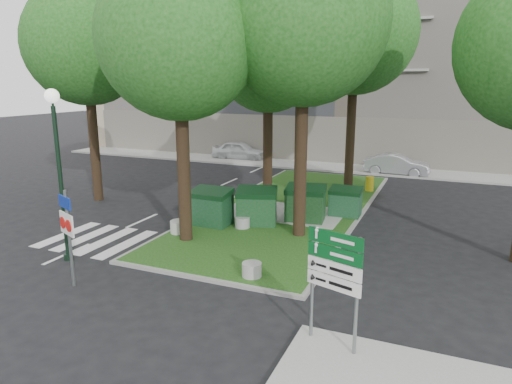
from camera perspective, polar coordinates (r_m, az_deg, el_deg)
The scene contains 24 objects.
ground at distance 13.61m, azimuth -8.78°, elevation -10.35°, with size 120.00×120.00×0.00m, color black.
median_island at distance 20.26m, azimuth 4.35°, elevation -1.98°, with size 6.00×16.00×0.12m, color #183F12.
median_kerb at distance 20.26m, azimuth 4.35°, elevation -2.01°, with size 6.30×16.30×0.10m, color gray.
building_sidewalk at distance 30.26m, azimuth 9.84°, elevation 3.07°, with size 42.00×3.00×0.12m, color #999993.
zebra_crossing at distance 16.82m, azimuth -17.08°, elevation -6.04°, with size 5.00×3.00×0.01m, color silver.
apartment_building at distance 37.20m, azimuth 13.15°, elevation 17.13°, with size 41.00×12.00×16.00m, color #BDAE8D.
tree_median_near_left at distance 15.48m, azimuth -9.30°, elevation 20.23°, with size 5.20×5.20×10.53m.
tree_median_near_right at distance 15.95m, azimuth 6.45°, elevation 22.54°, with size 5.60×5.60×11.46m.
tree_median_mid at distance 21.04m, azimuth 1.85°, elevation 17.66°, with size 4.80×4.80×9.99m.
tree_median_far at distance 23.17m, azimuth 12.66°, elevation 20.31°, with size 5.80×5.80×11.93m.
tree_street_left at distance 22.51m, azimuth -20.34°, elevation 18.32°, with size 5.40×5.40×11.00m.
dumpster_a at distance 17.62m, azimuth -5.65°, elevation -1.89°, with size 1.54×1.08×1.42m.
dumpster_b at distance 17.58m, azimuth 0.09°, elevation -1.83°, with size 1.80×1.50×1.44m.
dumpster_c at distance 18.12m, azimuth 6.19°, elevation -1.45°, with size 1.67×1.27×1.43m.
dumpster_d at distance 19.08m, azimuth 11.11°, elevation -1.21°, with size 1.30×0.92×1.20m.
bollard_left at distance 16.90m, azimuth -9.60°, elevation -4.30°, with size 0.63×0.63×0.45m, color #ADADA8.
bollard_right at distance 13.08m, azimuth -0.53°, elevation -9.67°, with size 0.56×0.56×0.40m, color #9E9D98.
bollard_mid at distance 17.28m, azimuth -1.73°, elevation -3.79°, with size 0.57×0.57×0.41m, color gray.
litter_bin at distance 23.74m, azimuth 14.01°, elevation 1.02°, with size 0.41×0.41×0.72m, color gold.
street_lamp at distance 14.97m, azimuth -23.51°, elevation 4.20°, with size 0.42×0.42×5.30m.
traffic_sign_pole at distance 13.22m, azimuth -22.43°, elevation -3.89°, with size 0.77×0.37×2.72m.
directional_sign at distance 9.48m, azimuth 9.81°, elevation -9.71°, with size 1.19×0.41×2.48m.
car_white at distance 33.05m, azimuth -2.07°, elevation 5.22°, with size 1.59×3.96×1.35m, color silver.
car_silver at distance 28.82m, azimuth 17.18°, elevation 3.29°, with size 1.34×3.83×1.26m, color #A5A6AD.
Camera 1 is at (6.67, -10.52, 5.48)m, focal length 32.00 mm.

